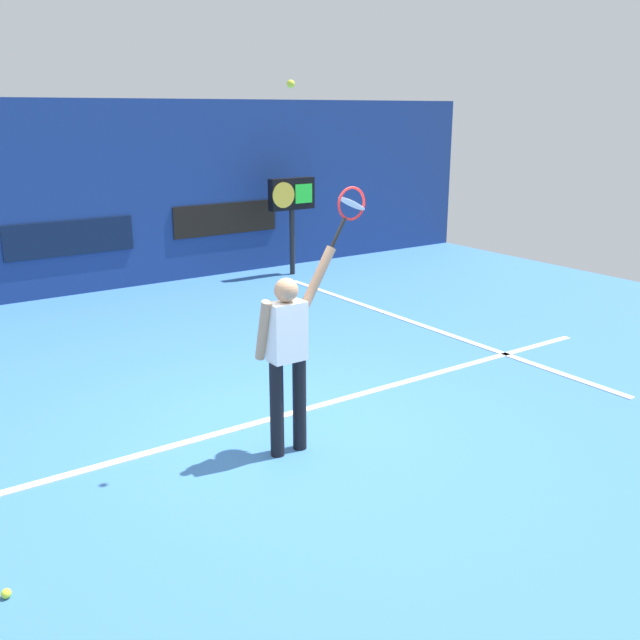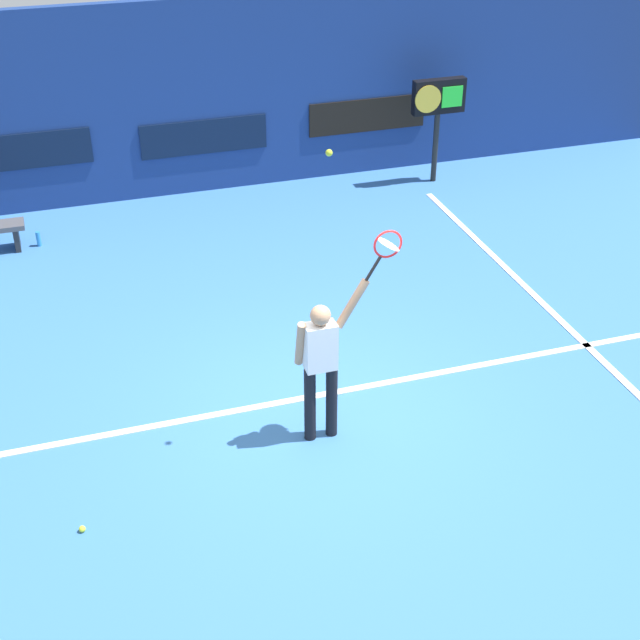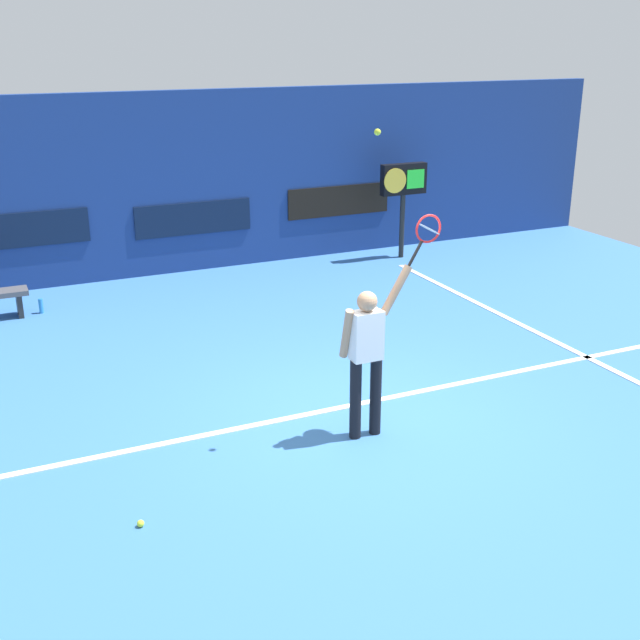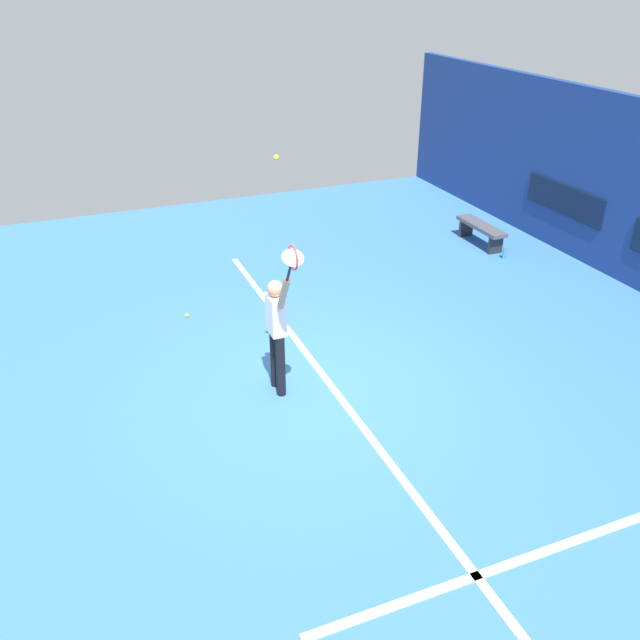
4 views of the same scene
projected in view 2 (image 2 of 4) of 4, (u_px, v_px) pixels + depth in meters
The scene contains 13 objects.
ground_plane at pixel (324, 413), 10.46m from camera, with size 18.00×18.00×0.00m, color #3870B2.
back_wall at pixel (200, 98), 15.26m from camera, with size 18.00×0.20×3.31m, color navy.
sponsor_banner_center at pixel (204, 137), 15.50m from camera, with size 2.20×0.03×0.60m, color #0C1933.
sponsor_banner_portside at pixel (23, 152), 14.69m from camera, with size 2.20×0.03×0.60m, color #0C1933.
sponsor_banner_starboard at pixel (367, 115), 16.23m from camera, with size 2.20×0.03×0.60m, color black.
court_baseline at pixel (315, 396), 10.74m from camera, with size 10.00×0.10×0.01m, color white.
court_sideline at pixel (525, 286), 13.04m from camera, with size 0.10×7.00×0.01m, color white.
tennis_player at pixel (321, 361), 9.59m from camera, with size 0.78×0.31×1.93m.
tennis_racket at pixel (386, 247), 9.11m from camera, with size 0.45×0.27×0.61m.
tennis_ball at pixel (329, 153), 8.44m from camera, with size 0.07×0.07×0.07m, color #CCE033.
scoreboard_clock at pixel (438, 102), 15.66m from camera, with size 0.96×0.20×1.87m.
water_bottle at pixel (39, 239), 14.11m from camera, with size 0.07×0.07×0.24m, color #338CD8.
spare_ball at pixel (82, 529), 8.81m from camera, with size 0.07×0.07×0.07m, color #CCE033.
Camera 2 is at (-2.56, -7.96, 6.38)m, focal length 50.44 mm.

